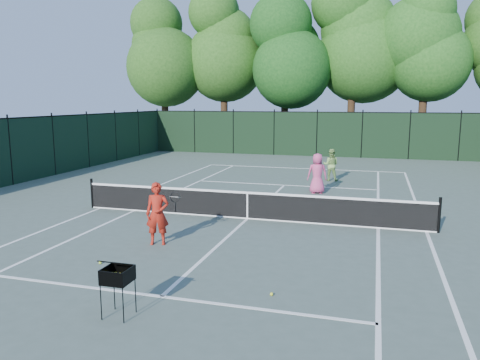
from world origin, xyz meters
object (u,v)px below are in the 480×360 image
(coach, at_px, (158,214))
(ball_hopper, at_px, (117,275))
(player_green, at_px, (331,165))
(loose_ball_midcourt, at_px, (100,263))
(player_pink, at_px, (317,173))
(loose_ball_near_cart, at_px, (272,294))

(coach, xyz_separation_m, ball_hopper, (1.22, -4.08, -0.08))
(player_green, bearing_deg, loose_ball_midcourt, 73.45)
(player_pink, relative_size, player_green, 1.09)
(coach, distance_m, ball_hopper, 4.26)
(player_green, xyz_separation_m, loose_ball_near_cart, (0.18, -13.97, -0.73))
(coach, height_order, loose_ball_midcourt, coach)
(ball_hopper, relative_size, loose_ball_near_cart, 13.43)
(ball_hopper, bearing_deg, player_pink, 79.79)
(player_green, distance_m, loose_ball_near_cart, 13.99)
(player_green, relative_size, loose_ball_midcourt, 22.60)
(loose_ball_near_cart, bearing_deg, player_pink, 92.29)
(player_pink, distance_m, player_green, 3.31)
(ball_hopper, xyz_separation_m, loose_ball_midcourt, (-1.85, 2.28, -0.73))
(ball_hopper, distance_m, loose_ball_near_cart, 3.03)
(loose_ball_midcourt, bearing_deg, player_green, 72.82)
(player_pink, distance_m, ball_hopper, 12.46)
(coach, relative_size, loose_ball_midcourt, 24.83)
(loose_ball_midcourt, bearing_deg, ball_hopper, -50.87)
(coach, relative_size, player_green, 1.10)
(player_green, bearing_deg, player_pink, 86.34)
(player_green, distance_m, loose_ball_midcourt, 13.96)
(coach, height_order, player_green, coach)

